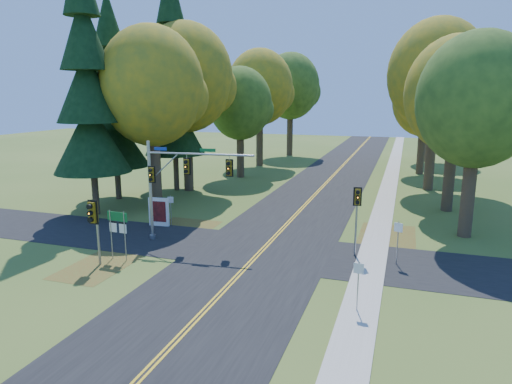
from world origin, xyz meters
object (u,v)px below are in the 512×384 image
(traffic_mast, at_px, (175,178))
(info_kiosk, at_px, (159,212))
(route_sign_cluster, at_px, (118,225))
(east_signal_pole, at_px, (357,204))

(traffic_mast, distance_m, info_kiosk, 4.80)
(traffic_mast, bearing_deg, route_sign_cluster, -114.96)
(traffic_mast, xyz_separation_m, info_kiosk, (-2.74, 2.57, -2.98))
(info_kiosk, bearing_deg, traffic_mast, -48.69)
(traffic_mast, height_order, route_sign_cluster, traffic_mast)
(route_sign_cluster, height_order, info_kiosk, route_sign_cluster)
(route_sign_cluster, bearing_deg, east_signal_pole, 24.38)
(traffic_mast, distance_m, route_sign_cluster, 4.66)
(east_signal_pole, relative_size, info_kiosk, 2.00)
(east_signal_pole, height_order, route_sign_cluster, east_signal_pole)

